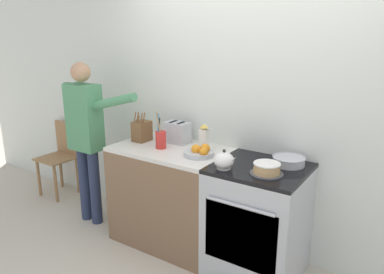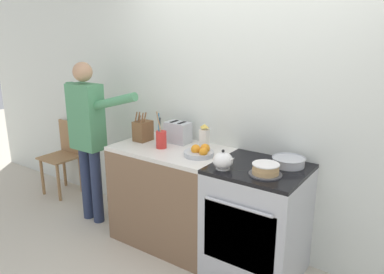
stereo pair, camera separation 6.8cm
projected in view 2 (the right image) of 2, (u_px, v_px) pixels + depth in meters
name	position (u px, v px, depth m)	size (l,w,h in m)	color
wall_back	(252.00, 109.00, 3.21)	(8.00, 0.04, 2.60)	silver
counter_cabinet	(171.00, 195.00, 3.50)	(1.03, 0.65, 0.93)	brown
stove_range	(257.00, 221.00, 3.02)	(0.72, 0.69, 0.93)	#B7BABF
layer_cake	(266.00, 170.00, 2.73)	(0.24, 0.24, 0.09)	#4C4C51
tea_kettle	(223.00, 161.00, 2.84)	(0.19, 0.15, 0.16)	white
mixing_bowl	(289.00, 162.00, 2.91)	(0.26, 0.26, 0.07)	#B7BABF
knife_block	(143.00, 131.00, 3.57)	(0.13, 0.17, 0.28)	brown
utensil_crock	(161.00, 139.00, 3.35)	(0.09, 0.09, 0.34)	red
fruit_bowl	(200.00, 152.00, 3.14)	(0.25, 0.25, 0.10)	#B7BABF
toaster	(178.00, 132.00, 3.51)	(0.24, 0.15, 0.20)	#B7BABF
milk_carton	(205.00, 137.00, 3.31)	(0.07, 0.07, 0.23)	white
person_baker	(88.00, 130.00, 3.73)	(0.93, 0.20, 1.66)	#283351
dining_chair	(65.00, 152.00, 4.59)	(0.40, 0.40, 0.88)	#997047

